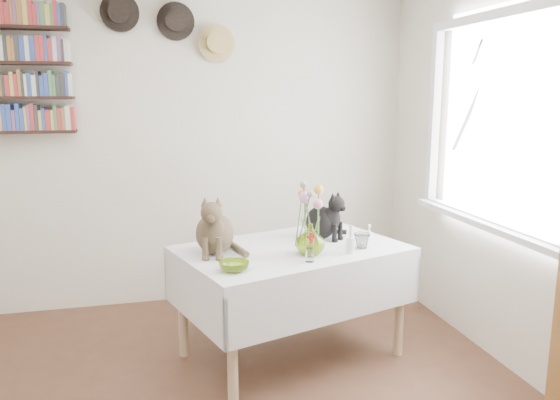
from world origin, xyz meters
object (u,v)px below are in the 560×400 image
object	(u,v)px
black_cat	(321,214)
tabby_cat	(214,223)
flower_vase	(310,239)
dining_table	(292,275)

from	to	relation	value
black_cat	tabby_cat	bearing A→B (deg)	155.52
tabby_cat	flower_vase	distance (m)	0.58
dining_table	black_cat	size ratio (longest dim) A/B	4.77
tabby_cat	flower_vase	size ratio (longest dim) A/B	2.00
tabby_cat	dining_table	bearing A→B (deg)	13.39
black_cat	flower_vase	size ratio (longest dim) A/B	1.74
dining_table	flower_vase	world-z (taller)	flower_vase
tabby_cat	flower_vase	xyz separation A→B (m)	(0.55, -0.18, -0.09)
tabby_cat	flower_vase	bearing A→B (deg)	-4.45
flower_vase	black_cat	bearing A→B (deg)	62.67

